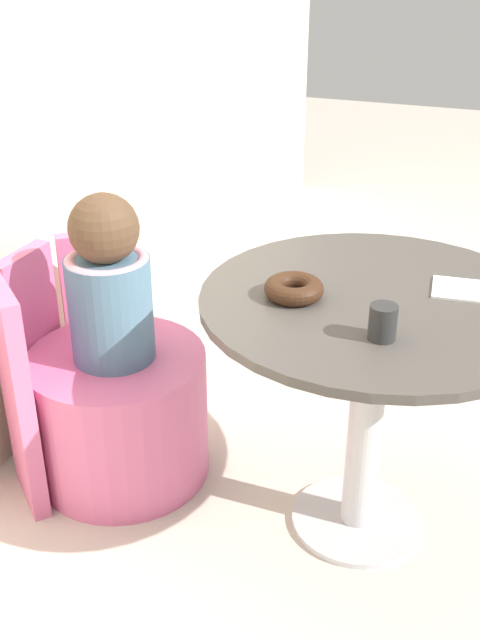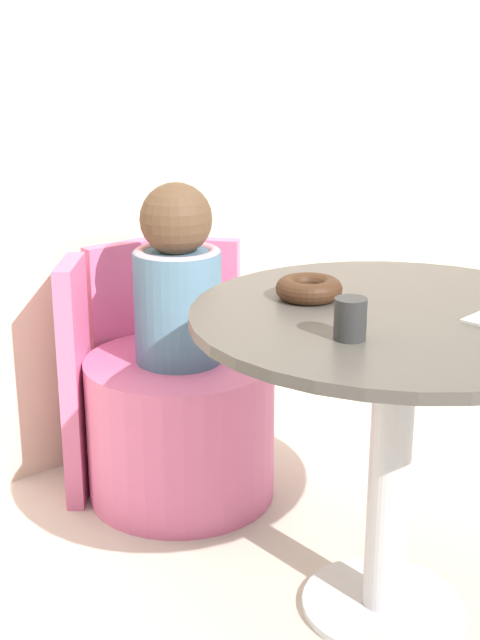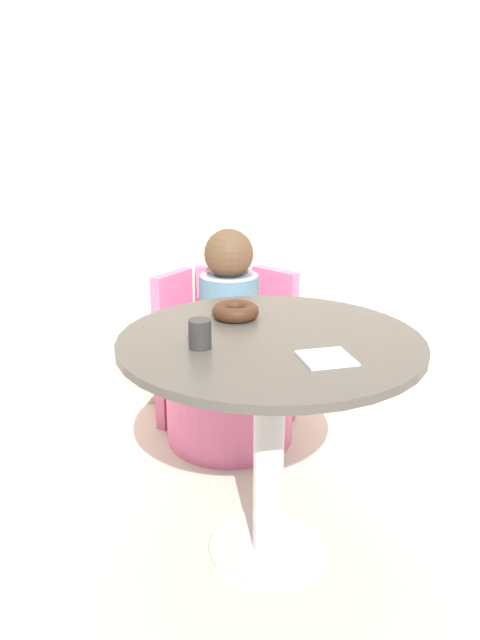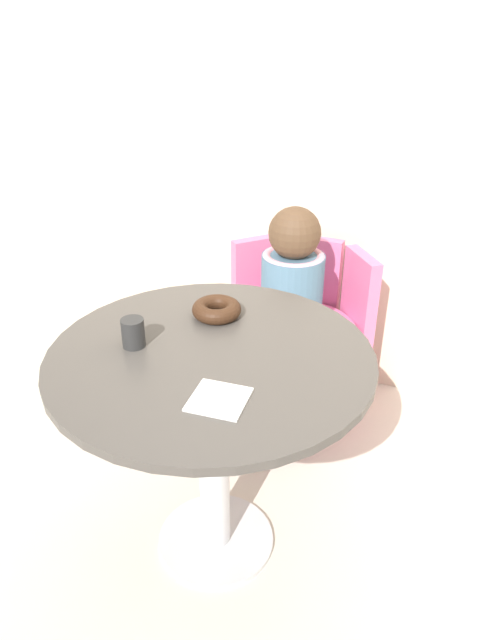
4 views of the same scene
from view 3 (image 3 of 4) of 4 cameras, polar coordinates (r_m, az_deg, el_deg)
ground_plane at (r=2.21m, az=3.75°, el=-19.42°), size 12.00×12.00×0.00m
back_wall at (r=2.87m, az=-0.24°, el=15.22°), size 6.00×0.06×2.40m
round_table at (r=1.87m, az=2.73°, el=-6.08°), size 0.90×0.90×0.74m
tub_chair at (r=2.70m, az=-0.96°, el=-6.74°), size 0.54×0.54×0.42m
booth_backrest at (r=2.86m, az=-1.50°, el=-2.23°), size 0.64×0.24×0.71m
child_figure at (r=2.55m, az=-1.01°, el=2.37°), size 0.24×0.24×0.50m
donut at (r=1.98m, az=-0.41°, el=0.81°), size 0.15×0.15×0.05m
cup at (r=1.72m, az=-3.68°, el=-1.27°), size 0.06×0.06×0.08m
paper_napkin at (r=1.67m, az=7.91°, el=-3.47°), size 0.15×0.15×0.01m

